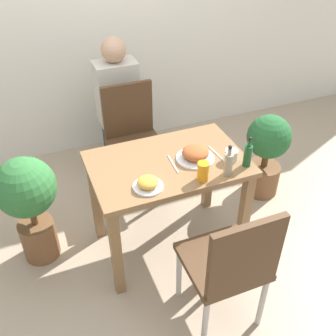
{
  "coord_description": "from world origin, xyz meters",
  "views": [
    {
      "loc": [
        -0.74,
        -1.84,
        2.15
      ],
      "look_at": [
        0.0,
        0.0,
        0.68
      ],
      "focal_mm": 42.0,
      "sensor_mm": 36.0,
      "label": 1
    }
  ],
  "objects_px": {
    "sauce_bottle": "(248,155)",
    "person_figure": "(118,106)",
    "chair_far": "(133,135)",
    "condiment_bottle": "(228,163)",
    "chair_near": "(231,263)",
    "side_plate": "(148,183)",
    "drink_cup": "(231,155)",
    "potted_plant_left": "(29,200)",
    "food_plate": "(195,154)",
    "potted_plant_right": "(267,151)",
    "juice_glass": "(203,171)"
  },
  "relations": [
    {
      "from": "drink_cup",
      "to": "potted_plant_right",
      "type": "xyz_separation_m",
      "value": [
        0.58,
        0.39,
        -0.36
      ]
    },
    {
      "from": "chair_near",
      "to": "drink_cup",
      "type": "bearing_deg",
      "value": -117.25
    },
    {
      "from": "chair_far",
      "to": "condiment_bottle",
      "type": "relative_size",
      "value": 4.4
    },
    {
      "from": "condiment_bottle",
      "to": "person_figure",
      "type": "distance_m",
      "value": 1.39
    },
    {
      "from": "food_plate",
      "to": "condiment_bottle",
      "type": "height_order",
      "value": "condiment_bottle"
    },
    {
      "from": "sauce_bottle",
      "to": "condiment_bottle",
      "type": "xyz_separation_m",
      "value": [
        -0.15,
        -0.03,
        0.0
      ]
    },
    {
      "from": "drink_cup",
      "to": "juice_glass",
      "type": "relative_size",
      "value": 0.68
    },
    {
      "from": "chair_near",
      "to": "drink_cup",
      "type": "height_order",
      "value": "chair_near"
    },
    {
      "from": "side_plate",
      "to": "chair_near",
      "type": "bearing_deg",
      "value": -61.33
    },
    {
      "from": "chair_far",
      "to": "sauce_bottle",
      "type": "distance_m",
      "value": 1.07
    },
    {
      "from": "food_plate",
      "to": "sauce_bottle",
      "type": "bearing_deg",
      "value": -33.94
    },
    {
      "from": "chair_near",
      "to": "condiment_bottle",
      "type": "xyz_separation_m",
      "value": [
        0.2,
        0.45,
        0.3
      ]
    },
    {
      "from": "juice_glass",
      "to": "sauce_bottle",
      "type": "relative_size",
      "value": 0.58
    },
    {
      "from": "side_plate",
      "to": "condiment_bottle",
      "type": "height_order",
      "value": "condiment_bottle"
    },
    {
      "from": "chair_far",
      "to": "person_figure",
      "type": "xyz_separation_m",
      "value": [
        -0.01,
        0.38,
        0.07
      ]
    },
    {
      "from": "chair_near",
      "to": "person_figure",
      "type": "distance_m",
      "value": 1.79
    },
    {
      "from": "sauce_bottle",
      "to": "person_figure",
      "type": "distance_m",
      "value": 1.4
    },
    {
      "from": "drink_cup",
      "to": "sauce_bottle",
      "type": "xyz_separation_m",
      "value": [
        0.06,
        -0.08,
        0.04
      ]
    },
    {
      "from": "condiment_bottle",
      "to": "potted_plant_right",
      "type": "bearing_deg",
      "value": 37.5
    },
    {
      "from": "condiment_bottle",
      "to": "potted_plant_left",
      "type": "xyz_separation_m",
      "value": [
        -1.14,
        0.48,
        -0.31
      ]
    },
    {
      "from": "chair_far",
      "to": "drink_cup",
      "type": "bearing_deg",
      "value": -65.84
    },
    {
      "from": "chair_far",
      "to": "side_plate",
      "type": "height_order",
      "value": "chair_far"
    },
    {
      "from": "drink_cup",
      "to": "condiment_bottle",
      "type": "relative_size",
      "value": 0.39
    },
    {
      "from": "chair_near",
      "to": "potted_plant_left",
      "type": "height_order",
      "value": "chair_near"
    },
    {
      "from": "food_plate",
      "to": "chair_near",
      "type": "bearing_deg",
      "value": -97.85
    },
    {
      "from": "sauce_bottle",
      "to": "chair_far",
      "type": "bearing_deg",
      "value": 115.47
    },
    {
      "from": "juice_glass",
      "to": "potted_plant_left",
      "type": "relative_size",
      "value": 0.15
    },
    {
      "from": "sauce_bottle",
      "to": "person_figure",
      "type": "relative_size",
      "value": 0.17
    },
    {
      "from": "side_plate",
      "to": "potted_plant_left",
      "type": "distance_m",
      "value": 0.83
    },
    {
      "from": "chair_far",
      "to": "drink_cup",
      "type": "xyz_separation_m",
      "value": [
        0.38,
        -0.84,
        0.25
      ]
    },
    {
      "from": "potted_plant_left",
      "to": "potted_plant_right",
      "type": "height_order",
      "value": "potted_plant_left"
    },
    {
      "from": "potted_plant_right",
      "to": "sauce_bottle",
      "type": "bearing_deg",
      "value": -137.25
    },
    {
      "from": "food_plate",
      "to": "side_plate",
      "type": "xyz_separation_m",
      "value": [
        -0.37,
        -0.15,
        -0.01
      ]
    },
    {
      "from": "sauce_bottle",
      "to": "potted_plant_right",
      "type": "relative_size",
      "value": 0.29
    },
    {
      "from": "sauce_bottle",
      "to": "chair_near",
      "type": "bearing_deg",
      "value": -126.27
    },
    {
      "from": "chair_far",
      "to": "juice_glass",
      "type": "distance_m",
      "value": 1.0
    },
    {
      "from": "person_figure",
      "to": "juice_glass",
      "type": "bearing_deg",
      "value": -84.08
    },
    {
      "from": "side_plate",
      "to": "person_figure",
      "type": "bearing_deg",
      "value": 81.97
    },
    {
      "from": "chair_near",
      "to": "side_plate",
      "type": "distance_m",
      "value": 0.63
    },
    {
      "from": "food_plate",
      "to": "potted_plant_right",
      "type": "distance_m",
      "value": 0.91
    },
    {
      "from": "condiment_bottle",
      "to": "chair_far",
      "type": "bearing_deg",
      "value": 106.79
    },
    {
      "from": "condiment_bottle",
      "to": "person_figure",
      "type": "xyz_separation_m",
      "value": [
        -0.3,
        1.34,
        -0.23
      ]
    },
    {
      "from": "food_plate",
      "to": "potted_plant_left",
      "type": "height_order",
      "value": "food_plate"
    },
    {
      "from": "potted_plant_left",
      "to": "drink_cup",
      "type": "bearing_deg",
      "value": -16.58
    },
    {
      "from": "chair_far",
      "to": "food_plate",
      "type": "relative_size",
      "value": 3.75
    },
    {
      "from": "condiment_bottle",
      "to": "potted_plant_right",
      "type": "height_order",
      "value": "condiment_bottle"
    },
    {
      "from": "chair_near",
      "to": "potted_plant_right",
      "type": "bearing_deg",
      "value": -132.2
    },
    {
      "from": "chair_far",
      "to": "potted_plant_left",
      "type": "relative_size",
      "value": 1.13
    },
    {
      "from": "condiment_bottle",
      "to": "chair_near",
      "type": "bearing_deg",
      "value": -114.38
    },
    {
      "from": "juice_glass",
      "to": "condiment_bottle",
      "type": "distance_m",
      "value": 0.16
    }
  ]
}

